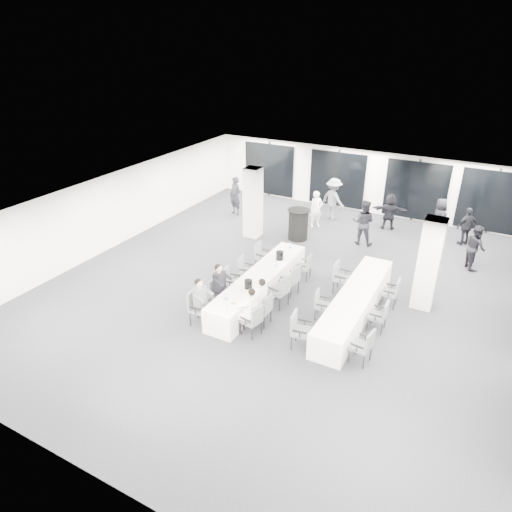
% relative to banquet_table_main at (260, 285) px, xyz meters
% --- Properties ---
extents(room, '(14.04, 16.04, 2.84)m').
position_rel_banquet_table_main_xyz_m(room, '(1.25, 1.94, 1.01)').
color(room, '#232428').
rests_on(room, ground).
extents(column_left, '(0.60, 0.60, 2.80)m').
position_rel_banquet_table_main_xyz_m(column_left, '(-2.44, 4.03, 1.02)').
color(column_left, silver).
rests_on(column_left, floor).
extents(column_right, '(0.60, 0.60, 2.80)m').
position_rel_banquet_table_main_xyz_m(column_right, '(4.56, 1.83, 1.02)').
color(column_right, silver).
rests_on(column_right, floor).
extents(banquet_table_main, '(0.90, 5.00, 0.75)m').
position_rel_banquet_table_main_xyz_m(banquet_table_main, '(0.00, 0.00, 0.00)').
color(banquet_table_main, white).
rests_on(banquet_table_main, floor).
extents(banquet_table_side, '(0.90, 5.00, 0.75)m').
position_rel_banquet_table_main_xyz_m(banquet_table_side, '(2.93, 0.32, 0.00)').
color(banquet_table_side, white).
rests_on(banquet_table_side, floor).
extents(cocktail_table, '(0.88, 0.88, 1.22)m').
position_rel_banquet_table_main_xyz_m(cocktail_table, '(-0.71, 4.59, 0.24)').
color(cocktail_table, black).
rests_on(cocktail_table, floor).
extents(chair_main_left_near, '(0.56, 0.61, 1.02)m').
position_rel_banquet_table_main_xyz_m(chair_main_left_near, '(-0.84, -2.13, 0.21)').
color(chair_main_left_near, '#525559').
rests_on(chair_main_left_near, floor).
extents(chair_main_left_second, '(0.47, 0.52, 0.88)m').
position_rel_banquet_table_main_xyz_m(chair_main_left_second, '(-0.83, -1.13, 0.13)').
color(chair_main_left_second, '#525559').
rests_on(chair_main_left_second, floor).
extents(chair_main_left_mid, '(0.55, 0.58, 0.94)m').
position_rel_banquet_table_main_xyz_m(chair_main_left_mid, '(-0.83, -0.40, 0.16)').
color(chair_main_left_mid, '#525559').
rests_on(chair_main_left_mid, floor).
extents(chair_main_left_fourth, '(0.51, 0.55, 0.90)m').
position_rel_banquet_table_main_xyz_m(chair_main_left_fourth, '(-0.83, 0.51, 0.14)').
color(chair_main_left_fourth, '#525559').
rests_on(chair_main_left_fourth, floor).
extents(chair_main_left_far, '(0.48, 0.53, 0.93)m').
position_rel_banquet_table_main_xyz_m(chair_main_left_far, '(-0.83, 1.69, 0.16)').
color(chair_main_left_far, '#525559').
rests_on(chair_main_left_far, floor).
extents(chair_main_right_near, '(0.56, 0.59, 0.93)m').
position_rel_banquet_table_main_xyz_m(chair_main_right_near, '(0.83, -1.91, 0.16)').
color(chair_main_right_near, '#525559').
rests_on(chair_main_right_near, floor).
extents(chair_main_right_second, '(0.49, 0.55, 0.95)m').
position_rel_banquet_table_main_xyz_m(chair_main_right_second, '(0.83, -1.31, 0.17)').
color(chair_main_right_second, '#525559').
rests_on(chair_main_right_second, floor).
extents(chair_main_right_mid, '(0.61, 0.65, 1.03)m').
position_rel_banquet_table_main_xyz_m(chair_main_right_mid, '(0.84, -0.23, 0.21)').
color(chair_main_right_mid, '#525559').
rests_on(chair_main_right_mid, floor).
extents(chair_main_right_fourth, '(0.58, 0.61, 0.98)m').
position_rel_banquet_table_main_xyz_m(chair_main_right_fourth, '(0.83, 0.55, 0.19)').
color(chair_main_right_fourth, '#525559').
rests_on(chair_main_right_fourth, floor).
extents(chair_main_right_far, '(0.46, 0.51, 0.86)m').
position_rel_banquet_table_main_xyz_m(chair_main_right_far, '(0.83, 1.71, 0.12)').
color(chair_main_right_far, '#525559').
rests_on(chair_main_right_far, floor).
extents(chair_side_left_near, '(0.58, 0.62, 1.02)m').
position_rel_banquet_table_main_xyz_m(chair_side_left_near, '(2.09, -1.78, 0.20)').
color(chair_side_left_near, '#525559').
rests_on(chair_side_left_near, floor).
extents(chair_side_left_mid, '(0.49, 0.53, 0.87)m').
position_rel_banquet_table_main_xyz_m(chair_side_left_mid, '(2.11, -0.24, 0.12)').
color(chair_side_left_mid, '#525559').
rests_on(chair_side_left_mid, floor).
extents(chair_side_left_far, '(0.51, 0.57, 1.00)m').
position_rel_banquet_table_main_xyz_m(chair_side_left_far, '(2.09, 1.45, 0.20)').
color(chair_side_left_far, '#525559').
rests_on(chair_side_left_far, floor).
extents(chair_side_right_near, '(0.55, 0.59, 0.95)m').
position_rel_banquet_table_main_xyz_m(chair_side_right_near, '(3.76, -1.62, 0.17)').
color(chair_side_right_near, '#525559').
rests_on(chair_side_right_near, floor).
extents(chair_side_right_mid, '(0.47, 0.53, 0.92)m').
position_rel_banquet_table_main_xyz_m(chair_side_right_mid, '(3.76, -0.06, 0.15)').
color(chair_side_right_mid, '#525559').
rests_on(chair_side_right_mid, floor).
extents(chair_side_right_far, '(0.47, 0.53, 0.90)m').
position_rel_banquet_table_main_xyz_m(chair_side_right_far, '(3.76, 1.36, 0.14)').
color(chair_side_right_far, '#525559').
rests_on(chair_side_right_far, floor).
extents(seated_guest_a, '(0.50, 0.38, 1.44)m').
position_rel_banquet_table_main_xyz_m(seated_guest_a, '(-0.67, -2.12, 0.44)').
color(seated_guest_a, '#525459').
rests_on(seated_guest_a, floor).
extents(seated_guest_b, '(0.50, 0.38, 1.44)m').
position_rel_banquet_table_main_xyz_m(seated_guest_b, '(-0.67, -1.13, 0.44)').
color(seated_guest_b, black).
rests_on(seated_guest_b, floor).
extents(seated_guest_c, '(0.50, 0.38, 1.44)m').
position_rel_banquet_table_main_xyz_m(seated_guest_c, '(0.67, -1.90, 0.44)').
color(seated_guest_c, white).
rests_on(seated_guest_c, floor).
extents(seated_guest_d, '(0.50, 0.38, 1.44)m').
position_rel_banquet_table_main_xyz_m(seated_guest_d, '(0.67, -1.31, 0.44)').
color(seated_guest_d, white).
rests_on(seated_guest_d, floor).
extents(standing_guest_a, '(0.80, 0.81, 1.73)m').
position_rel_banquet_table_main_xyz_m(standing_guest_a, '(-0.58, 6.15, 0.49)').
color(standing_guest_a, white).
rests_on(standing_guest_a, floor).
extents(standing_guest_b, '(1.02, 0.68, 2.01)m').
position_rel_banquet_table_main_xyz_m(standing_guest_b, '(1.65, 5.33, 0.63)').
color(standing_guest_b, black).
rests_on(standing_guest_b, floor).
extents(standing_guest_c, '(1.51, 1.17, 2.08)m').
position_rel_banquet_table_main_xyz_m(standing_guest_c, '(-0.24, 7.26, 0.66)').
color(standing_guest_c, '#525459').
rests_on(standing_guest_c, floor).
extents(standing_guest_d, '(1.10, 1.11, 1.71)m').
position_rel_banquet_table_main_xyz_m(standing_guest_d, '(5.17, 7.14, 0.48)').
color(standing_guest_d, black).
rests_on(standing_guest_d, floor).
extents(standing_guest_e, '(0.91, 1.02, 1.81)m').
position_rel_banquet_table_main_xyz_m(standing_guest_e, '(4.11, 7.42, 0.53)').
color(standing_guest_e, black).
rests_on(standing_guest_e, floor).
extents(standing_guest_f, '(1.68, 0.97, 1.72)m').
position_rel_banquet_table_main_xyz_m(standing_guest_f, '(2.18, 7.33, 0.49)').
color(standing_guest_f, black).
rests_on(standing_guest_f, floor).
extents(standing_guest_g, '(0.85, 0.76, 1.95)m').
position_rel_banquet_table_main_xyz_m(standing_guest_g, '(-4.29, 5.78, 0.60)').
color(standing_guest_g, black).
rests_on(standing_guest_g, floor).
extents(standing_guest_h, '(0.87, 1.01, 1.80)m').
position_rel_banquet_table_main_xyz_m(standing_guest_h, '(5.63, 5.18, 0.52)').
color(standing_guest_h, black).
rests_on(standing_guest_h, floor).
extents(ice_bucket_near, '(0.23, 0.23, 0.26)m').
position_rel_banquet_table_main_xyz_m(ice_bucket_near, '(0.10, -0.88, 0.51)').
color(ice_bucket_near, black).
rests_on(ice_bucket_near, banquet_table_main).
extents(ice_bucket_far, '(0.24, 0.24, 0.28)m').
position_rel_banquet_table_main_xyz_m(ice_bucket_far, '(0.09, 1.23, 0.51)').
color(ice_bucket_far, black).
rests_on(ice_bucket_far, banquet_table_main).
extents(water_bottle_a, '(0.06, 0.06, 0.20)m').
position_rel_banquet_table_main_xyz_m(water_bottle_a, '(-0.10, -1.79, 0.47)').
color(water_bottle_a, silver).
rests_on(water_bottle_a, banquet_table_main).
extents(water_bottle_b, '(0.07, 0.07, 0.23)m').
position_rel_banquet_table_main_xyz_m(water_bottle_b, '(0.23, 0.64, 0.49)').
color(water_bottle_b, silver).
rests_on(water_bottle_b, banquet_table_main).
extents(water_bottle_c, '(0.07, 0.07, 0.24)m').
position_rel_banquet_table_main_xyz_m(water_bottle_c, '(0.07, 2.07, 0.49)').
color(water_bottle_c, silver).
rests_on(water_bottle_c, banquet_table_main).
extents(plate_a, '(0.19, 0.19, 0.03)m').
position_rel_banquet_table_main_xyz_m(plate_a, '(-0.19, -1.67, 0.39)').
color(plate_a, white).
rests_on(plate_a, banquet_table_main).
extents(plate_b, '(0.22, 0.22, 0.03)m').
position_rel_banquet_table_main_xyz_m(plate_b, '(0.15, -1.82, 0.39)').
color(plate_b, white).
rests_on(plate_b, banquet_table_main).
extents(plate_c, '(0.21, 0.21, 0.03)m').
position_rel_banquet_table_main_xyz_m(plate_c, '(0.02, -0.56, 0.39)').
color(plate_c, white).
rests_on(plate_c, banquet_table_main).
extents(wine_glass, '(0.09, 0.09, 0.22)m').
position_rel_banquet_table_main_xyz_m(wine_glass, '(0.21, -2.23, 0.54)').
color(wine_glass, silver).
rests_on(wine_glass, banquet_table_main).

